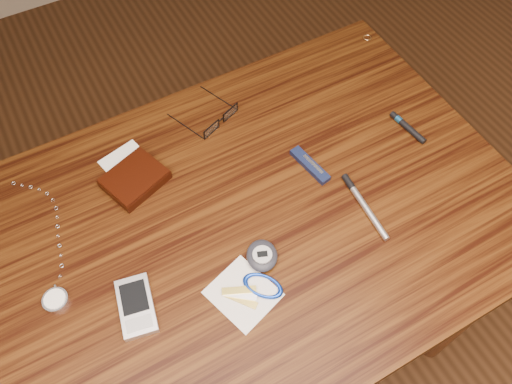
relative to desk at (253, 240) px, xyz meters
The scene contains 12 objects.
ground 0.65m from the desk, ahead, with size 3.80×3.80×0.00m, color #472814.
desk is the anchor object (origin of this frame).
wallet_and_card 0.26m from the desk, 132.85° to the left, with size 0.13×0.16×0.02m.
eyeglasses 0.26m from the desk, 78.63° to the left, with size 0.14×0.14×0.02m.
gold_ring 0.56m from the desk, 31.76° to the left, with size 0.02×0.02×0.00m, color tan.
pocket_watch 0.38m from the desk, behind, with size 0.08×0.30×0.01m.
pda_phone 0.28m from the desk, 166.10° to the right, with size 0.07×0.11×0.02m.
pedometer 0.14m from the desk, 107.92° to the right, with size 0.07×0.08×0.03m.
notepad_keys 0.18m from the desk, 118.07° to the right, with size 0.14×0.13×0.01m.
pocket_knife 0.19m from the desk, 15.06° to the left, with size 0.04×0.10×0.01m.
silver_pen 0.23m from the desk, 21.67° to the right, with size 0.02×0.15×0.01m.
black_blue_pen 0.39m from the desk, ahead, with size 0.02×0.09×0.01m.
Camera 1 is at (-0.22, -0.40, 1.55)m, focal length 35.00 mm.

